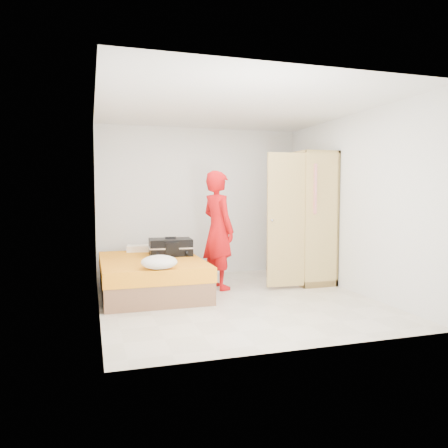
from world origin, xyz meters
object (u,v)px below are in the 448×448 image
object	(u,v)px
wardrobe	(303,221)
person	(218,230)
bed	(151,276)
round_cushion	(159,262)
suitcase	(170,247)

from	to	relation	value
wardrobe	person	size ratio (longest dim) A/B	1.18
bed	round_cushion	distance (m)	0.94
wardrobe	round_cushion	size ratio (longest dim) A/B	4.58
wardrobe	person	xyz separation A→B (m)	(-1.48, -0.12, -0.11)
person	suitcase	size ratio (longest dim) A/B	2.61
round_cushion	wardrobe	bearing A→B (deg)	21.67
person	round_cushion	xyz separation A→B (m)	(-1.03, -0.88, -0.31)
wardrobe	round_cushion	world-z (taller)	wardrobe
suitcase	round_cushion	xyz separation A→B (m)	(-0.35, -1.15, -0.04)
person	round_cushion	world-z (taller)	person
wardrobe	suitcase	size ratio (longest dim) A/B	3.07
round_cushion	suitcase	bearing A→B (deg)	73.14
bed	suitcase	xyz separation A→B (m)	(0.34, 0.27, 0.37)
wardrobe	bed	bearing A→B (deg)	-177.32
bed	round_cushion	world-z (taller)	round_cushion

